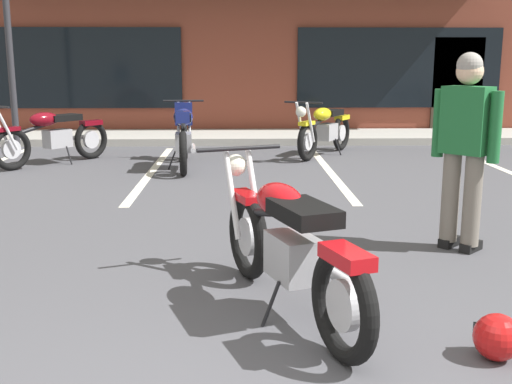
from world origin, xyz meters
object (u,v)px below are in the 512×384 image
Objects in this scene: motorcycle_silver_naked at (52,135)px; person_in_black_shirt at (465,140)px; motorcycle_foreground_classic at (287,243)px; motorcycle_red_sportbike at (325,129)px; helmet_on_pavement at (497,337)px; motorcycle_black_cruiser at (184,132)px.

motorcycle_silver_naked is 1.04× the size of person_in_black_shirt.
motorcycle_foreground_classic and motorcycle_red_sportbike have the same top height.
motorcycle_foreground_classic is at bearing -61.64° from motorcycle_silver_naked.
helmet_on_pavement is at bearing -90.53° from motorcycle_red_sportbike.
person_in_black_shirt reaches higher than helmet_on_pavement.
motorcycle_silver_naked is at bearing 135.93° from person_in_black_shirt.
motorcycle_red_sportbike is at bearing 80.27° from motorcycle_foreground_classic.
motorcycle_black_cruiser reaches higher than helmet_on_pavement.
person_in_black_shirt is at bearing 39.67° from motorcycle_foreground_classic.
motorcycle_silver_naked is (-3.24, 6.00, 0.00)m from motorcycle_foreground_classic.
person_in_black_shirt is 2.24m from helmet_on_pavement.
motorcycle_foreground_classic and motorcycle_silver_naked have the same top height.
motorcycle_red_sportbike is at bearing 10.66° from motorcycle_silver_naked.
motorcycle_black_cruiser is 6.85m from helmet_on_pavement.
motorcycle_foreground_classic is 1.08× the size of motorcycle_red_sportbike.
motorcycle_red_sportbike and motorcycle_silver_naked have the same top height.
motorcycle_foreground_classic is 6.93m from motorcycle_red_sportbike.
person_in_black_shirt is at bearing -85.61° from motorcycle_red_sportbike.
motorcycle_foreground_classic is 2.13m from person_in_black_shirt.
motorcycle_foreground_classic is 5.87m from motorcycle_black_cruiser.
motorcycle_black_cruiser is 1.21× the size of motorcycle_silver_naked.
motorcycle_red_sportbike is at bearing 89.47° from helmet_on_pavement.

